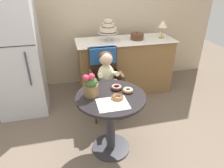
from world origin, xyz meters
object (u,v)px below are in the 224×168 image
wicker_chair (104,71)px  donut_mid (116,87)px  donut_side (117,97)px  seated_child (107,74)px  flower_vase (91,85)px  tiered_cake_stand (108,29)px  donut_front (128,90)px  cafe_table (111,113)px  round_layer_cake (137,36)px  refrigerator (16,56)px  table_lamp (163,25)px

wicker_chair → donut_mid: bearing=-88.5°
donut_side → seated_child: bearing=86.7°
wicker_chair → donut_side: (-0.04, -0.84, 0.10)m
donut_side → flower_vase: flower_vase is taller
flower_vase → tiered_cake_stand: bearing=69.5°
wicker_chair → seated_child: size_ratio=1.31×
tiered_cake_stand → donut_front: bearing=-93.6°
wicker_chair → tiered_cake_stand: 0.72m
donut_mid → tiered_cake_stand: 1.25m
cafe_table → flower_vase: 0.38m
cafe_table → wicker_chair: 0.78m
tiered_cake_stand → cafe_table: bearing=-101.8°
flower_vase → tiered_cake_stand: 1.35m
cafe_table → flower_vase: flower_vase is taller
round_layer_cake → refrigerator: size_ratio=0.12×
donut_front → round_layer_cake: (0.54, 1.25, 0.21)m
donut_side → tiered_cake_stand: tiered_cake_stand is taller
tiered_cake_stand → seated_child: bearing=-104.7°
cafe_table → round_layer_cake: bearing=60.2°
seated_child → tiered_cake_stand: size_ratio=2.22×
donut_mid → tiered_cake_stand: size_ratio=0.37×
table_lamp → refrigerator: size_ratio=0.17×
table_lamp → donut_front: bearing=-127.8°
donut_side → wicker_chair: bearing=87.3°
cafe_table → donut_front: donut_front is taller
flower_vase → table_lamp: size_ratio=0.87×
cafe_table → donut_mid: donut_mid is taller
tiered_cake_stand → table_lamp: (0.88, -0.04, 0.02)m
tiered_cake_stand → round_layer_cake: 0.48m
cafe_table → wicker_chair: (0.09, 0.76, 0.13)m
flower_vase → seated_child: bearing=62.9°
round_layer_cake → donut_side: bearing=-116.8°
seated_child → donut_front: size_ratio=6.61×
round_layer_cake → table_lamp: 0.45m
cafe_table → tiered_cake_stand: 1.45m
table_lamp → donut_mid: bearing=-132.7°
seated_child → donut_side: seated_child is taller
donut_front → donut_side: bearing=-143.5°
wicker_chair → donut_front: size_ratio=8.68×
donut_front → tiered_cake_stand: 1.32m
donut_front → tiered_cake_stand: (0.08, 1.27, 0.35)m
tiered_cake_stand → refrigerator: size_ratio=0.19×
flower_vase → round_layer_cake: round_layer_cake is taller
cafe_table → wicker_chair: bearing=83.3°
wicker_chair → donut_side: size_ratio=7.60×
tiered_cake_stand → refrigerator: bearing=-171.4°
seated_child → table_lamp: size_ratio=2.55×
donut_mid → seated_child: bearing=90.2°
donut_front → donut_mid: donut_mid is taller
round_layer_cake → refrigerator: bearing=-174.1°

